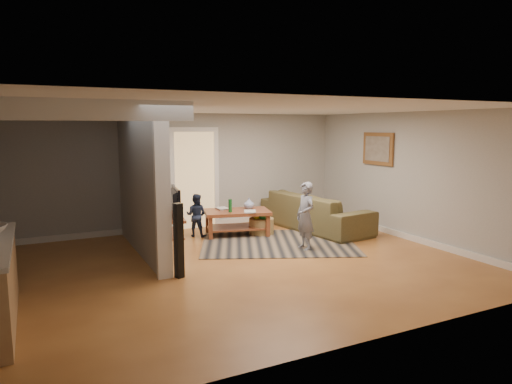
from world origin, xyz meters
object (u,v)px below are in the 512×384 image
toddler (197,236)px  coffee_table (238,216)px  child (305,249)px  speaker_right (153,226)px  sofa (315,229)px  tv_console (171,219)px  speaker_left (179,241)px  toy_basket (261,225)px

toddler → coffee_table: bearing=-160.0°
coffee_table → child: (0.64, -1.56, -0.40)m
coffee_table → toddler: bearing=162.8°
speaker_right → child: speaker_right is taller
child → speaker_right: bearing=-113.8°
child → toddler: child is taller
sofa → child: size_ratio=2.16×
coffee_table → child: bearing=-67.6°
coffee_table → sofa: bearing=-7.8°
tv_console → toddler: bearing=60.0°
tv_console → speaker_right: speaker_right is taller
speaker_left → child: (2.51, 0.51, -0.56)m
tv_console → toddler: 1.41m
speaker_right → coffee_table: bearing=27.8°
tv_console → toy_basket: 2.19m
tv_console → sofa: bearing=17.3°
toy_basket → speaker_left: bearing=-140.7°
sofa → speaker_left: speaker_left is taller
child → speaker_left: bearing=-79.4°
speaker_right → toy_basket: bearing=21.1°
child → sofa: bearing=139.6°
sofa → speaker_left: bearing=109.2°
coffee_table → tv_console: tv_console is taller
toddler → child: bearing=165.9°
speaker_right → sofa: bearing=16.9°
toy_basket → toddler: toy_basket is taller
coffee_table → toy_basket: coffee_table is taller
coffee_table → tv_console: 1.78m
coffee_table → speaker_right: size_ratio=1.54×
sofa → toy_basket: size_ratio=5.18×
tv_console → speaker_left: size_ratio=1.00×
sofa → toy_basket: 1.29m
speaker_right → child: size_ratio=0.77×
speaker_left → toddler: (1.06, 2.32, -0.56)m
sofa → child: (-1.09, -1.32, 0.00)m
coffee_table → speaker_left: size_ratio=1.31×
speaker_left → toddler: speaker_left is taller
tv_console → child: tv_console is taller
tv_console → toy_basket: tv_console is taller
toy_basket → child: 1.43m
sofa → speaker_right: size_ratio=2.81×
toy_basket → tv_console: bearing=-164.2°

